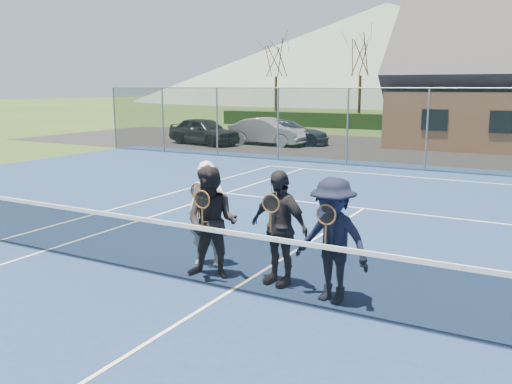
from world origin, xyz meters
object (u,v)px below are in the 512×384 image
tennis_net (231,258)px  car_c (287,132)px  player_a (207,213)px  car_a (204,131)px  player_b (212,223)px  car_b (268,132)px  player_c (279,227)px  player_d (332,240)px

tennis_net → car_c: bearing=113.5°
car_c → tennis_net: 21.23m
player_a → car_a: bearing=124.6°
car_c → player_b: bearing=-169.7°
car_b → player_a: player_a is taller
player_c → player_a: bearing=170.4°
car_c → player_d: player_d is taller
tennis_net → player_c: 0.89m
tennis_net → player_d: player_d is taller
car_a → player_a: player_a is taller
player_c → player_b: bearing=-166.6°
player_c → car_c: bearing=115.4°
tennis_net → player_a: (-1.02, 0.90, 0.38)m
tennis_net → car_a: bearing=125.5°
player_d → player_a: bearing=168.2°
car_a → player_b: bearing=-132.6°
car_b → tennis_net: 20.96m
player_a → player_b: (0.43, -0.51, -0.00)m
tennis_net → player_d: (1.45, 0.38, 0.38)m
player_a → tennis_net: bearing=-41.4°
car_a → player_d: (13.81, -16.97, 0.20)m
car_b → player_d: size_ratio=2.39×
tennis_net → player_c: (0.47, 0.65, 0.38)m
car_c → player_b: 20.63m
car_b → player_c: 20.59m
car_c → player_d: bearing=-164.7°
player_b → player_d: bearing=-0.4°
tennis_net → player_b: size_ratio=6.49×
car_b → tennis_net: size_ratio=0.37×
car_b → car_c: car_b is taller
player_b → player_a: bearing=130.7°
car_a → player_b: player_b is taller
car_a → player_c: size_ratio=2.35×
car_a → car_b: (3.12, 1.46, -0.01)m
player_b → player_c: bearing=13.4°
car_c → car_a: bearing=106.3°
car_c → player_c: (8.95, -18.81, 0.27)m
car_c → player_d: size_ratio=2.50×
car_b → player_c: player_c is taller
tennis_net → player_b: player_b is taller
car_c → player_d: (9.93, -19.08, 0.27)m
car_c → tennis_net: car_c is taller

